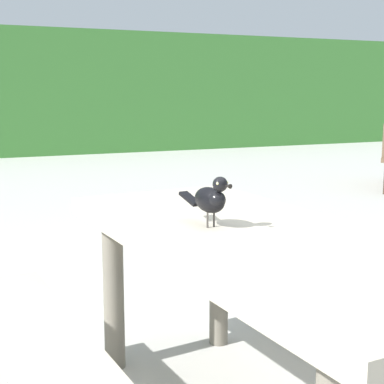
# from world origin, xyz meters

# --- Properties ---
(picnic_table_foreground) EXTENTS (1.79, 1.85, 0.74)m
(picnic_table_foreground) POSITION_xyz_m (-0.15, 0.05, 0.56)
(picnic_table_foreground) COLOR #B2A893
(picnic_table_foreground) RESTS_ON ground
(bird_grackle) EXTENTS (0.10, 0.29, 0.18)m
(bird_grackle) POSITION_xyz_m (-0.27, 0.16, 0.84)
(bird_grackle) COLOR black
(bird_grackle) RESTS_ON picnic_table_foreground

